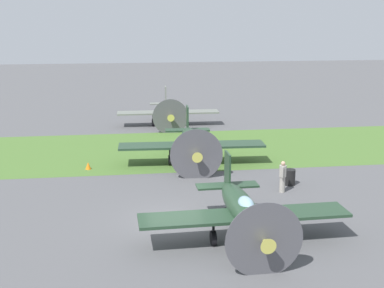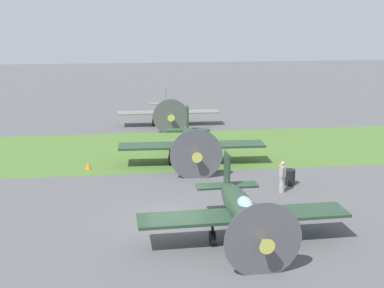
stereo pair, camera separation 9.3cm
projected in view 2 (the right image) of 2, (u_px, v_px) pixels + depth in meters
ground_plane at (174, 221)px, 24.07m from camera, size 160.00×160.00×0.00m
grass_verge at (156, 150)px, 36.55m from camera, size 120.00×11.00×0.01m
airplane_lead at (242, 210)px, 21.75m from camera, size 8.88×7.05×3.18m
airplane_wingman at (191, 142)px, 33.05m from camera, size 9.29×7.37×3.32m
airplane_trail at (168, 110)px, 44.41m from camera, size 8.66×6.88×3.10m
ground_crew_chief at (282, 176)px, 27.73m from camera, size 0.38×0.60×1.73m
fuel_drum at (290, 177)px, 29.01m from camera, size 0.60×0.60×0.90m
runway_marker_cone at (88, 166)px, 32.04m from camera, size 0.36×0.36×0.44m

